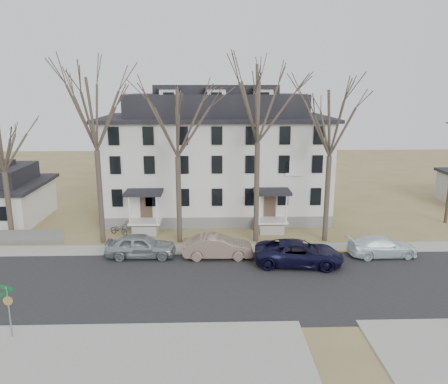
{
  "coord_description": "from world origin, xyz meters",
  "views": [
    {
      "loc": [
        -2.48,
        -22.79,
        11.94
      ],
      "look_at": [
        -1.54,
        9.0,
        4.21
      ],
      "focal_mm": 35.0,
      "sensor_mm": 36.0,
      "label": 1
    }
  ],
  "objects_px": {
    "boarding_house": "(216,158)",
    "tree_center": "(258,98)",
    "tree_far_left": "(94,109)",
    "car_tan": "(218,247)",
    "tree_bungalow": "(1,139)",
    "tree_mid_right": "(331,118)",
    "tree_mid_left": "(177,119)",
    "car_navy": "(299,253)",
    "car_silver": "(141,246)",
    "bicycle_left": "(119,230)",
    "street_sign": "(8,304)",
    "car_white": "(382,247)"
  },
  "relations": [
    {
      "from": "boarding_house",
      "to": "tree_bungalow",
      "type": "height_order",
      "value": "boarding_house"
    },
    {
      "from": "tree_center",
      "to": "tree_mid_right",
      "type": "relative_size",
      "value": 1.15
    },
    {
      "from": "tree_center",
      "to": "car_silver",
      "type": "height_order",
      "value": "tree_center"
    },
    {
      "from": "tree_bungalow",
      "to": "car_silver",
      "type": "bearing_deg",
      "value": -16.7
    },
    {
      "from": "boarding_house",
      "to": "tree_mid_left",
      "type": "distance_m",
      "value": 9.66
    },
    {
      "from": "car_silver",
      "to": "street_sign",
      "type": "height_order",
      "value": "street_sign"
    },
    {
      "from": "tree_far_left",
      "to": "tree_mid_right",
      "type": "relative_size",
      "value": 1.08
    },
    {
      "from": "car_tan",
      "to": "street_sign",
      "type": "distance_m",
      "value": 14.24
    },
    {
      "from": "tree_center",
      "to": "car_white",
      "type": "height_order",
      "value": "tree_center"
    },
    {
      "from": "tree_mid_right",
      "to": "boarding_house",
      "type": "bearing_deg",
      "value": 136.19
    },
    {
      "from": "boarding_house",
      "to": "car_navy",
      "type": "bearing_deg",
      "value": -67.26
    },
    {
      "from": "tree_far_left",
      "to": "tree_center",
      "type": "xyz_separation_m",
      "value": [
        12.0,
        0.0,
        0.74
      ]
    },
    {
      "from": "car_silver",
      "to": "car_tan",
      "type": "xyz_separation_m",
      "value": [
        5.5,
        -0.27,
        -0.04
      ]
    },
    {
      "from": "tree_bungalow",
      "to": "street_sign",
      "type": "height_order",
      "value": "tree_bungalow"
    },
    {
      "from": "car_tan",
      "to": "tree_center",
      "type": "bearing_deg",
      "value": -41.82
    },
    {
      "from": "tree_center",
      "to": "tree_mid_left",
      "type": "bearing_deg",
      "value": 180.0
    },
    {
      "from": "tree_center",
      "to": "tree_far_left",
      "type": "bearing_deg",
      "value": 180.0
    },
    {
      "from": "boarding_house",
      "to": "tree_mid_right",
      "type": "height_order",
      "value": "tree_mid_right"
    },
    {
      "from": "car_navy",
      "to": "street_sign",
      "type": "bearing_deg",
      "value": 124.81
    },
    {
      "from": "tree_bungalow",
      "to": "car_navy",
      "type": "bearing_deg",
      "value": -12.73
    },
    {
      "from": "tree_far_left",
      "to": "car_navy",
      "type": "relative_size",
      "value": 2.29
    },
    {
      "from": "tree_far_left",
      "to": "car_silver",
      "type": "xyz_separation_m",
      "value": [
        3.45,
        -3.13,
        -9.5
      ]
    },
    {
      "from": "car_navy",
      "to": "car_tan",
      "type": "bearing_deg",
      "value": 81.83
    },
    {
      "from": "boarding_house",
      "to": "car_navy",
      "type": "xyz_separation_m",
      "value": [
        5.45,
        -13.0,
        -4.55
      ]
    },
    {
      "from": "tree_mid_left",
      "to": "street_sign",
      "type": "height_order",
      "value": "tree_mid_left"
    },
    {
      "from": "street_sign",
      "to": "car_white",
      "type": "bearing_deg",
      "value": 46.67
    },
    {
      "from": "car_navy",
      "to": "car_white",
      "type": "bearing_deg",
      "value": -71.13
    },
    {
      "from": "tree_mid_right",
      "to": "street_sign",
      "type": "relative_size",
      "value": 4.65
    },
    {
      "from": "tree_center",
      "to": "tree_bungalow",
      "type": "xyz_separation_m",
      "value": [
        -19.0,
        0.0,
        -2.97
      ]
    },
    {
      "from": "car_white",
      "to": "car_silver",
      "type": "bearing_deg",
      "value": 85.52
    },
    {
      "from": "tree_center",
      "to": "car_white",
      "type": "xyz_separation_m",
      "value": [
        8.75,
        -3.46,
        -10.37
      ]
    },
    {
      "from": "car_silver",
      "to": "car_white",
      "type": "bearing_deg",
      "value": -90.42
    },
    {
      "from": "tree_bungalow",
      "to": "tree_center",
      "type": "bearing_deg",
      "value": 0.0
    },
    {
      "from": "tree_mid_left",
      "to": "tree_mid_right",
      "type": "height_order",
      "value": "same"
    },
    {
      "from": "tree_bungalow",
      "to": "car_white",
      "type": "height_order",
      "value": "tree_bungalow"
    },
    {
      "from": "car_tan",
      "to": "car_navy",
      "type": "xyz_separation_m",
      "value": [
        5.5,
        -1.44,
        0.02
      ]
    },
    {
      "from": "tree_bungalow",
      "to": "bicycle_left",
      "type": "relative_size",
      "value": 6.45
    },
    {
      "from": "tree_far_left",
      "to": "car_tan",
      "type": "bearing_deg",
      "value": -20.84
    },
    {
      "from": "tree_far_left",
      "to": "boarding_house",
      "type": "bearing_deg",
      "value": 42.18
    },
    {
      "from": "car_silver",
      "to": "bicycle_left",
      "type": "relative_size",
      "value": 2.98
    },
    {
      "from": "tree_center",
      "to": "car_navy",
      "type": "height_order",
      "value": "tree_center"
    },
    {
      "from": "boarding_house",
      "to": "tree_center",
      "type": "relative_size",
      "value": 1.41
    },
    {
      "from": "tree_center",
      "to": "tree_mid_right",
      "type": "xyz_separation_m",
      "value": [
        5.5,
        0.0,
        -1.48
      ]
    },
    {
      "from": "tree_bungalow",
      "to": "car_silver",
      "type": "distance_m",
      "value": 13.11
    },
    {
      "from": "tree_far_left",
      "to": "car_tan",
      "type": "height_order",
      "value": "tree_far_left"
    },
    {
      "from": "boarding_house",
      "to": "car_silver",
      "type": "xyz_separation_m",
      "value": [
        -5.55,
        -11.29,
        -4.53
      ]
    },
    {
      "from": "tree_center",
      "to": "tree_mid_right",
      "type": "bearing_deg",
      "value": 0.0
    },
    {
      "from": "tree_mid_right",
      "to": "tree_bungalow",
      "type": "height_order",
      "value": "tree_mid_right"
    },
    {
      "from": "boarding_house",
      "to": "tree_bungalow",
      "type": "bearing_deg",
      "value": -152.99
    },
    {
      "from": "car_silver",
      "to": "car_navy",
      "type": "xyz_separation_m",
      "value": [
        11.0,
        -1.71,
        -0.01
      ]
    }
  ]
}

